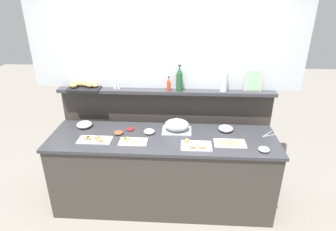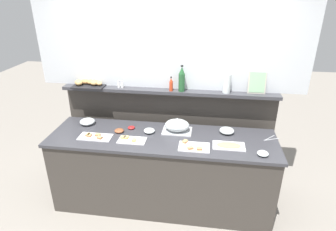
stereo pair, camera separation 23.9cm
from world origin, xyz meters
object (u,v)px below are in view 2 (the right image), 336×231
at_px(condiment_bowl_red, 119,131).
at_px(serving_tongs, 270,139).
at_px(glass_bowl_extra, 87,122).
at_px(framed_picture, 257,82).
at_px(sandwich_platter_rear, 95,137).
at_px(glass_bowl_small, 227,131).
at_px(sandwich_platter_side, 194,147).
at_px(hot_sauce_bottle, 171,85).
at_px(condiment_bowl_teal, 131,128).
at_px(wine_bottle_green, 182,80).
at_px(cold_cuts_platter, 229,146).
at_px(pepper_shaker, 122,84).
at_px(glass_bowl_medium, 149,131).
at_px(serving_cloche, 177,126).
at_px(bread_basket, 89,83).
at_px(water_carafe, 227,83).
at_px(glass_bowl_large, 263,154).
at_px(salt_shaker, 119,84).

height_order(condiment_bowl_red, serving_tongs, condiment_bowl_red).
xyz_separation_m(glass_bowl_extra, condiment_bowl_red, (0.45, -0.15, -0.01)).
bearing_deg(framed_picture, glass_bowl_extra, -171.05).
xyz_separation_m(sandwich_platter_rear, glass_bowl_small, (1.47, 0.31, 0.02)).
distance_m(sandwich_platter_side, hot_sauce_bottle, 0.84).
distance_m(sandwich_platter_rear, condiment_bowl_teal, 0.44).
bearing_deg(framed_picture, wine_bottle_green, -176.32).
xyz_separation_m(cold_cuts_platter, condiment_bowl_red, (-1.25, 0.15, 0.01)).
relative_size(sandwich_platter_side, framed_picture, 1.24).
height_order(hot_sauce_bottle, pepper_shaker, hot_sauce_bottle).
height_order(glass_bowl_medium, condiment_bowl_red, glass_bowl_medium).
xyz_separation_m(glass_bowl_extra, condiment_bowl_teal, (0.56, -0.04, -0.02)).
distance_m(glass_bowl_extra, framed_picture, 2.09).
bearing_deg(hot_sauce_bottle, framed_picture, 3.71).
bearing_deg(glass_bowl_small, wine_bottle_green, 155.20).
xyz_separation_m(serving_cloche, bread_basket, (-1.16, 0.32, 0.36)).
xyz_separation_m(sandwich_platter_rear, glass_bowl_medium, (0.58, 0.20, 0.01)).
bearing_deg(cold_cuts_platter, water_carafe, 93.69).
distance_m(serving_cloche, glass_bowl_medium, 0.33).
bearing_deg(condiment_bowl_red, glass_bowl_extra, 161.67).
bearing_deg(serving_tongs, pepper_shaker, 168.71).
height_order(glass_bowl_large, bread_basket, bread_basket).
height_order(glass_bowl_medium, salt_shaker, salt_shaker).
distance_m(sandwich_platter_rear, framed_picture, 1.97).
relative_size(condiment_bowl_teal, salt_shaker, 0.96).
bearing_deg(water_carafe, bread_basket, 179.65).
height_order(glass_bowl_large, pepper_shaker, pepper_shaker).
relative_size(pepper_shaker, water_carafe, 0.38).
bearing_deg(cold_cuts_platter, condiment_bowl_teal, 167.34).
bearing_deg(glass_bowl_extra, bread_basket, 99.41).
relative_size(sandwich_platter_rear, glass_bowl_extra, 2.03).
bearing_deg(glass_bowl_extra, condiment_bowl_teal, -4.37).
relative_size(glass_bowl_small, hot_sauce_bottle, 0.96).
bearing_deg(framed_picture, water_carafe, -173.70).
xyz_separation_m(glass_bowl_small, wine_bottle_green, (-0.56, 0.26, 0.51)).
height_order(condiment_bowl_red, bread_basket, bread_basket).
relative_size(glass_bowl_large, bread_basket, 0.28).
relative_size(condiment_bowl_teal, wine_bottle_green, 0.26).
bearing_deg(bread_basket, glass_bowl_large, -19.14).
height_order(wine_bottle_green, water_carafe, wine_bottle_green).
height_order(glass_bowl_small, framed_picture, framed_picture).
xyz_separation_m(glass_bowl_extra, water_carafe, (1.66, 0.28, 0.48)).
distance_m(hot_sauce_bottle, salt_shaker, 0.66).
bearing_deg(sandwich_platter_side, hot_sauce_bottle, 117.37).
bearing_deg(serving_tongs, glass_bowl_extra, 177.99).
distance_m(cold_cuts_platter, bread_basket, 1.89).
relative_size(glass_bowl_large, wine_bottle_green, 0.36).
xyz_separation_m(sandwich_platter_side, cold_cuts_platter, (0.37, 0.08, 0.00)).
distance_m(glass_bowl_large, wine_bottle_green, 1.24).
relative_size(condiment_bowl_red, framed_picture, 0.42).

